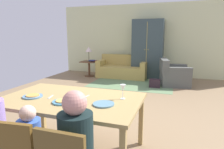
% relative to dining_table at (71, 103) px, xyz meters
% --- Properties ---
extents(ground_plane, '(7.20, 6.70, 0.02)m').
position_rel_dining_table_xyz_m(ground_plane, '(0.26, 2.16, -0.70)').
color(ground_plane, '#836A4C').
extents(back_wall, '(7.20, 0.10, 2.70)m').
position_rel_dining_table_xyz_m(back_wall, '(0.26, 5.56, 0.66)').
color(back_wall, beige).
rests_on(back_wall, ground_plane).
extents(dining_table, '(1.78, 1.08, 0.76)m').
position_rel_dining_table_xyz_m(dining_table, '(0.00, 0.00, 0.00)').
color(dining_table, '#A48951').
rests_on(dining_table, ground_plane).
extents(plate_near_man, '(0.25, 0.25, 0.02)m').
position_rel_dining_table_xyz_m(plate_near_man, '(-0.49, -0.12, 0.07)').
color(plate_near_man, '#577FA1').
rests_on(plate_near_man, dining_table).
extents(pizza_near_man, '(0.17, 0.17, 0.01)m').
position_rel_dining_table_xyz_m(pizza_near_man, '(-0.49, -0.12, 0.09)').
color(pizza_near_man, gold).
rests_on(pizza_near_man, plate_near_man).
extents(plate_near_child, '(0.25, 0.25, 0.02)m').
position_rel_dining_table_xyz_m(plate_near_child, '(0.00, -0.18, 0.07)').
color(plate_near_child, teal).
rests_on(plate_near_child, dining_table).
extents(pizza_near_child, '(0.17, 0.17, 0.01)m').
position_rel_dining_table_xyz_m(pizza_near_child, '(0.00, -0.18, 0.09)').
color(pizza_near_child, tan).
rests_on(pizza_near_child, plate_near_child).
extents(plate_near_woman, '(0.25, 0.25, 0.02)m').
position_rel_dining_table_xyz_m(plate_near_woman, '(0.49, -0.10, 0.07)').
color(plate_near_woman, slate).
rests_on(plate_near_woman, dining_table).
extents(wine_glass, '(0.07, 0.07, 0.19)m').
position_rel_dining_table_xyz_m(wine_glass, '(0.64, 0.18, 0.20)').
color(wine_glass, silver).
rests_on(wine_glass, dining_table).
extents(fork, '(0.05, 0.15, 0.01)m').
position_rel_dining_table_xyz_m(fork, '(-0.27, -0.05, 0.07)').
color(fork, silver).
rests_on(fork, dining_table).
extents(knife, '(0.04, 0.17, 0.01)m').
position_rel_dining_table_xyz_m(knife, '(0.16, 0.10, 0.07)').
color(knife, silver).
rests_on(knife, dining_table).
extents(area_rug, '(2.60, 1.80, 0.01)m').
position_rel_dining_table_xyz_m(area_rug, '(-0.11, 4.05, -0.69)').
color(area_rug, '#618056').
rests_on(area_rug, ground_plane).
extents(couch, '(1.81, 0.86, 0.82)m').
position_rel_dining_table_xyz_m(couch, '(-0.67, 4.91, -0.39)').
color(couch, tan).
rests_on(couch, ground_plane).
extents(armchair, '(1.01, 1.00, 0.82)m').
position_rel_dining_table_xyz_m(armchair, '(1.15, 4.24, -0.38)').
color(armchair, '#4F514C').
rests_on(armchair, ground_plane).
extents(armoire, '(1.10, 0.59, 2.10)m').
position_rel_dining_table_xyz_m(armoire, '(0.20, 5.17, 0.36)').
color(armoire, '#334345').
rests_on(armoire, ground_plane).
extents(side_table, '(0.56, 0.56, 0.58)m').
position_rel_dining_table_xyz_m(side_table, '(-1.92, 4.65, -0.32)').
color(side_table, brown).
rests_on(side_table, ground_plane).
extents(table_lamp, '(0.26, 0.26, 0.54)m').
position_rel_dining_table_xyz_m(table_lamp, '(-1.92, 4.65, 0.31)').
color(table_lamp, brown).
rests_on(table_lamp, side_table).
extents(book_lower, '(0.22, 0.16, 0.03)m').
position_rel_dining_table_xyz_m(book_lower, '(-1.76, 4.69, -0.10)').
color(book_lower, '#A33128').
rests_on(book_lower, side_table).
extents(book_upper, '(0.22, 0.16, 0.03)m').
position_rel_dining_table_xyz_m(book_upper, '(-1.77, 4.60, -0.07)').
color(book_upper, '#343F83').
rests_on(book_upper, book_lower).
extents(handbag, '(0.32, 0.16, 0.26)m').
position_rel_dining_table_xyz_m(handbag, '(0.65, 3.75, -0.56)').
color(handbag, '#2B1C24').
rests_on(handbag, ground_plane).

